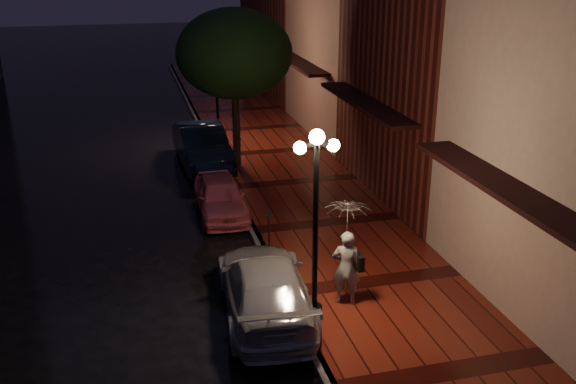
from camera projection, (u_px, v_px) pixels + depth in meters
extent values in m
plane|color=black|center=(254.00, 235.00, 18.71)|extent=(120.00, 120.00, 0.00)
cube|color=#4A130D|center=(327.00, 225.00, 19.20)|extent=(4.50, 60.00, 0.15)
cube|color=#595451|center=(254.00, 232.00, 18.68)|extent=(0.25, 60.00, 0.15)
cube|color=#511914|center=(455.00, 27.00, 20.20)|extent=(5.00, 8.00, 11.00)
cube|color=#8C5951|center=(364.00, 31.00, 27.81)|extent=(5.00, 8.00, 9.00)
cube|color=#511914|center=(302.00, 2.00, 36.69)|extent=(5.00, 12.00, 10.00)
cylinder|color=black|center=(315.00, 235.00, 13.50)|extent=(0.12, 0.12, 4.00)
cylinder|color=black|center=(314.00, 312.00, 14.15)|extent=(0.36, 0.36, 0.30)
cube|color=black|center=(317.00, 144.00, 12.79)|extent=(0.70, 0.08, 0.08)
sphere|color=#F8CC94|center=(317.00, 137.00, 12.74)|extent=(0.32, 0.32, 0.32)
sphere|color=#F8CC94|center=(300.00, 148.00, 12.73)|extent=(0.26, 0.26, 0.26)
sphere|color=#F8CC94|center=(333.00, 145.00, 12.89)|extent=(0.26, 0.26, 0.26)
cylinder|color=black|center=(217.00, 97.00, 26.18)|extent=(0.12, 0.12, 4.00)
cylinder|color=black|center=(219.00, 141.00, 26.84)|extent=(0.36, 0.36, 0.30)
cube|color=black|center=(215.00, 48.00, 25.48)|extent=(0.70, 0.08, 0.08)
sphere|color=#F8CC94|center=(215.00, 44.00, 25.43)|extent=(0.32, 0.32, 0.32)
sphere|color=#F8CC94|center=(206.00, 49.00, 25.41)|extent=(0.26, 0.26, 0.26)
sphere|color=#F8CC94|center=(224.00, 49.00, 25.58)|extent=(0.26, 0.26, 0.26)
cylinder|color=black|center=(236.00, 125.00, 23.66)|extent=(0.28, 0.28, 3.20)
ellipsoid|color=black|center=(234.00, 53.00, 22.75)|extent=(4.16, 4.16, 3.20)
sphere|color=black|center=(251.00, 67.00, 23.66)|extent=(1.80, 1.80, 1.80)
sphere|color=black|center=(221.00, 72.00, 22.15)|extent=(1.80, 1.80, 1.80)
imported|color=#CA5366|center=(221.00, 196.00, 19.90)|extent=(1.52, 3.65, 1.23)
imported|color=black|center=(202.00, 146.00, 24.44)|extent=(1.92, 4.86, 1.58)
imported|color=#9D9CA3|center=(265.00, 287.00, 14.41)|extent=(2.32, 4.86, 1.37)
imported|color=white|center=(346.00, 267.00, 14.53)|extent=(0.76, 0.62, 1.78)
imported|color=silver|center=(348.00, 222.00, 14.13)|extent=(1.03, 1.05, 0.95)
cylinder|color=black|center=(347.00, 251.00, 14.39)|extent=(0.02, 0.02, 1.42)
cube|color=black|center=(359.00, 262.00, 14.51)|extent=(0.14, 0.33, 0.36)
cylinder|color=black|center=(269.00, 233.00, 17.25)|extent=(0.05, 0.05, 0.97)
cube|color=black|center=(269.00, 214.00, 17.04)|extent=(0.11, 0.08, 0.19)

